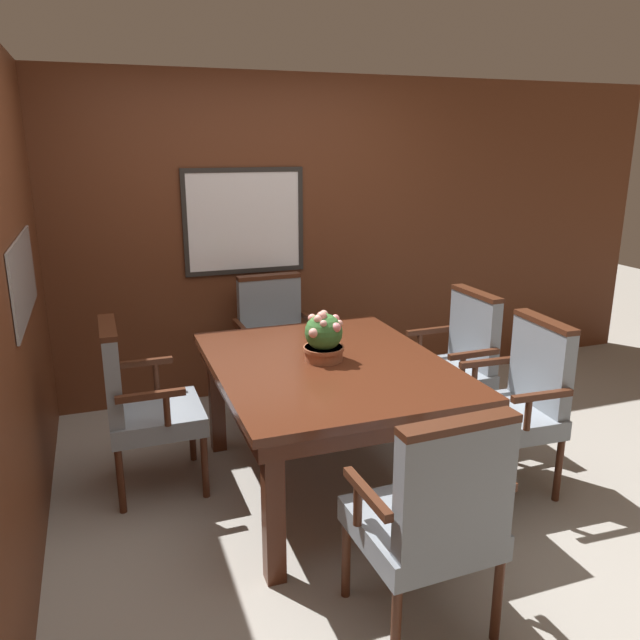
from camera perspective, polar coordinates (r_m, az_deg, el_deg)
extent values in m
plane|color=#A39E93|center=(3.64, 1.87, -16.43)|extent=(14.00, 14.00, 0.00)
cube|color=#5B2D19|center=(4.87, -5.94, 7.29)|extent=(7.20, 0.06, 2.45)
cube|color=white|center=(4.79, -6.93, 8.94)|extent=(0.85, 0.01, 0.72)
cube|color=#282623|center=(4.75, -7.08, 13.47)|extent=(0.92, 0.02, 0.04)
cube|color=#282623|center=(4.84, -6.77, 4.49)|extent=(0.92, 0.02, 0.03)
cube|color=#282623|center=(4.70, -12.25, 8.58)|extent=(0.03, 0.02, 0.72)
cube|color=#282623|center=(4.90, -1.80, 9.21)|extent=(0.04, 0.02, 0.72)
cube|color=#5B2D19|center=(2.97, -27.14, 0.10)|extent=(0.06, 7.20, 2.45)
cube|color=#B2BCC1|center=(3.55, -25.48, 3.49)|extent=(0.01, 1.04, 0.42)
cube|color=#4C2314|center=(2.92, -4.29, -16.90)|extent=(0.09, 0.09, 0.73)
cube|color=#4C2314|center=(3.30, 13.84, -13.18)|extent=(0.09, 0.09, 0.73)
cube|color=#4C2314|center=(4.10, -9.44, -6.97)|extent=(0.09, 0.09, 0.73)
cube|color=#4C2314|center=(4.39, 4.07, -5.27)|extent=(0.09, 0.09, 0.73)
cube|color=#4C2314|center=(3.50, 0.83, -5.21)|extent=(1.19, 1.51, 0.09)
cube|color=#4C2314|center=(3.47, 0.84, -4.17)|extent=(1.25, 1.57, 0.04)
cylinder|color=#472314|center=(4.45, 6.99, -7.45)|extent=(0.04, 0.04, 0.38)
cylinder|color=#472314|center=(4.09, 10.01, -9.78)|extent=(0.04, 0.04, 0.38)
cylinder|color=#472314|center=(4.67, 11.98, -6.56)|extent=(0.04, 0.04, 0.38)
cylinder|color=#472314|center=(4.33, 15.26, -8.65)|extent=(0.04, 0.04, 0.38)
cube|color=gray|center=(4.29, 11.23, -5.07)|extent=(0.53, 0.53, 0.11)
cube|color=gray|center=(4.31, 13.90, -0.95)|extent=(0.09, 0.48, 0.48)
cube|color=#472314|center=(4.24, 14.13, 2.37)|extent=(0.10, 0.48, 0.03)
cylinder|color=#472314|center=(4.43, 9.09, -2.23)|extent=(0.04, 0.04, 0.18)
cube|color=#472314|center=(4.44, 10.01, -0.98)|extent=(0.36, 0.04, 0.04)
cylinder|color=#472314|center=(4.01, 12.89, -4.43)|extent=(0.04, 0.04, 0.18)
cube|color=#472314|center=(4.02, 13.90, -3.05)|extent=(0.36, 0.04, 0.04)
cylinder|color=#472314|center=(3.66, -10.48, -13.02)|extent=(0.04, 0.04, 0.38)
cylinder|color=#472314|center=(4.07, -11.62, -10.02)|extent=(0.04, 0.04, 0.38)
cylinder|color=#472314|center=(3.63, -17.76, -13.83)|extent=(0.04, 0.04, 0.38)
cylinder|color=#472314|center=(4.04, -18.11, -10.71)|extent=(0.04, 0.04, 0.38)
cube|color=gray|center=(3.74, -14.76, -8.50)|extent=(0.52, 0.52, 0.11)
cube|color=gray|center=(3.62, -18.52, -4.56)|extent=(0.08, 0.48, 0.48)
cube|color=#472314|center=(3.54, -18.88, -0.66)|extent=(0.09, 0.48, 0.03)
cylinder|color=#472314|center=(3.44, -13.82, -7.97)|extent=(0.04, 0.04, 0.18)
cube|color=#472314|center=(3.40, -15.22, -6.69)|extent=(0.36, 0.04, 0.04)
cylinder|color=#472314|center=(3.93, -14.75, -4.94)|extent=(0.04, 0.04, 0.18)
cube|color=#472314|center=(3.90, -15.97, -3.79)|extent=(0.36, 0.04, 0.04)
cylinder|color=#472314|center=(3.11, 10.57, -18.76)|extent=(0.04, 0.04, 0.38)
cylinder|color=#472314|center=(2.93, 2.40, -20.96)|extent=(0.04, 0.04, 0.38)
cylinder|color=#472314|center=(2.82, 15.90, -23.33)|extent=(0.04, 0.04, 0.38)
cylinder|color=#472314|center=(2.61, 6.95, -26.40)|extent=(0.04, 0.04, 0.38)
cube|color=gray|center=(2.71, 9.20, -18.18)|extent=(0.54, 0.53, 0.11)
cube|color=gray|center=(2.40, 12.25, -14.86)|extent=(0.48, 0.10, 0.48)
cube|color=#472314|center=(2.28, 12.63, -9.30)|extent=(0.48, 0.11, 0.03)
cylinder|color=#472314|center=(2.79, 13.80, -13.83)|extent=(0.04, 0.04, 0.18)
cube|color=#472314|center=(2.69, 14.89, -12.84)|extent=(0.05, 0.36, 0.04)
cylinder|color=#472314|center=(2.55, 3.47, -16.45)|extent=(0.04, 0.04, 0.18)
cube|color=#472314|center=(2.44, 4.31, -15.51)|extent=(0.05, 0.36, 0.04)
cylinder|color=#472314|center=(3.92, 11.43, -11.08)|extent=(0.04, 0.04, 0.38)
cylinder|color=#472314|center=(3.57, 14.99, -14.14)|extent=(0.04, 0.04, 0.38)
cylinder|color=#472314|center=(4.14, 17.07, -9.96)|extent=(0.04, 0.04, 0.38)
cylinder|color=#472314|center=(3.81, 20.96, -12.66)|extent=(0.04, 0.04, 0.38)
cube|color=gray|center=(3.75, 16.40, -8.58)|extent=(0.54, 0.54, 0.11)
cube|color=gray|center=(3.76, 19.54, -3.90)|extent=(0.10, 0.48, 0.48)
cube|color=#472314|center=(3.68, 19.90, -0.13)|extent=(0.11, 0.48, 0.03)
cylinder|color=#472314|center=(3.88, 13.94, -5.18)|extent=(0.04, 0.04, 0.18)
cube|color=#472314|center=(3.89, 15.01, -3.77)|extent=(0.36, 0.05, 0.04)
cylinder|color=#472314|center=(3.47, 18.48, -8.13)|extent=(0.04, 0.04, 0.18)
cube|color=#472314|center=(3.48, 19.66, -6.54)|extent=(0.36, 0.05, 0.04)
cylinder|color=#472314|center=(4.43, -5.69, -7.56)|extent=(0.04, 0.04, 0.38)
cylinder|color=#472314|center=(4.56, -0.09, -6.77)|extent=(0.04, 0.04, 0.38)
cylinder|color=#472314|center=(4.83, -7.15, -5.53)|extent=(0.04, 0.04, 0.38)
cylinder|color=#472314|center=(4.95, -1.99, -4.87)|extent=(0.04, 0.04, 0.38)
cube|color=gray|center=(4.60, -3.78, -3.31)|extent=(0.53, 0.53, 0.11)
cube|color=gray|center=(4.71, -4.64, 0.91)|extent=(0.48, 0.09, 0.48)
cube|color=#472314|center=(4.65, -4.71, 3.97)|extent=(0.48, 0.10, 0.03)
cylinder|color=#472314|center=(4.45, -6.97, -2.07)|extent=(0.04, 0.04, 0.18)
cube|color=#472314|center=(4.50, -7.25, -0.67)|extent=(0.04, 0.36, 0.04)
cylinder|color=#472314|center=(4.60, -0.48, -1.35)|extent=(0.04, 0.04, 0.18)
cube|color=#472314|center=(4.65, -0.82, 0.00)|extent=(0.04, 0.36, 0.04)
cylinder|color=#9E5638|center=(3.48, 0.33, -3.07)|extent=(0.21, 0.21, 0.08)
cylinder|color=#9E5638|center=(3.47, 0.33, -2.61)|extent=(0.23, 0.23, 0.02)
sphere|color=#387033|center=(3.44, 0.34, -1.12)|extent=(0.21, 0.21, 0.21)
sphere|color=#E1A091|center=(3.38, -0.16, 0.07)|extent=(0.05, 0.05, 0.05)
sphere|color=pink|center=(3.44, -0.73, 0.16)|extent=(0.05, 0.05, 0.05)
sphere|color=#EFA597|center=(3.43, 1.78, -0.31)|extent=(0.04, 0.04, 0.04)
sphere|color=#E9A496|center=(3.36, -0.60, -1.20)|extent=(0.05, 0.05, 0.05)
sphere|color=#E18E81|center=(3.39, 0.16, 0.31)|extent=(0.06, 0.06, 0.06)
sphere|color=#E1A292|center=(3.46, 0.32, 0.52)|extent=(0.05, 0.05, 0.05)
sphere|color=pink|center=(3.45, 1.41, 0.14)|extent=(0.05, 0.05, 0.05)
sphere|color=#E0A298|center=(3.35, 0.32, -0.34)|extent=(0.04, 0.04, 0.04)
sphere|color=pink|center=(3.37, 1.49, -0.69)|extent=(0.05, 0.05, 0.05)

